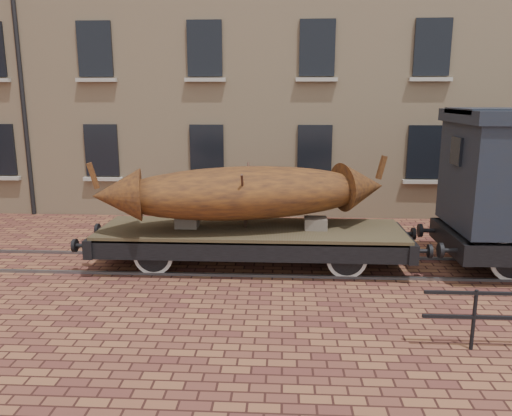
{
  "coord_description": "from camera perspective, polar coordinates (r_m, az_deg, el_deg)",
  "views": [
    {
      "loc": [
        -0.03,
        -11.22,
        3.92
      ],
      "look_at": [
        -0.65,
        0.5,
        1.3
      ],
      "focal_mm": 35.0,
      "sensor_mm": 36.0,
      "label": 1
    }
  ],
  "objects": [
    {
      "name": "ground",
      "position": [
        11.88,
        3.04,
        -6.69
      ],
      "size": [
        90.0,
        90.0,
        0.0
      ],
      "primitive_type": "plane",
      "color": "#532923"
    },
    {
      "name": "warehouse_cream",
      "position": [
        21.64,
        11.84,
        20.51
      ],
      "size": [
        40.0,
        10.19,
        14.0
      ],
      "color": "beige",
      "rests_on": "ground"
    },
    {
      "name": "rail_track",
      "position": [
        11.87,
        3.05,
        -6.56
      ],
      "size": [
        30.0,
        1.52,
        0.06
      ],
      "color": "#59595E",
      "rests_on": "ground"
    },
    {
      "name": "flatcar_wagon",
      "position": [
        11.68,
        -0.57,
        -3.18
      ],
      "size": [
        7.93,
        2.15,
        1.2
      ],
      "color": "#423829",
      "rests_on": "ground"
    },
    {
      "name": "iron_boat",
      "position": [
        11.45,
        -1.23,
        1.79
      ],
      "size": [
        6.82,
        3.29,
        1.63
      ],
      "color": "brown",
      "rests_on": "flatcar_wagon"
    }
  ]
}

